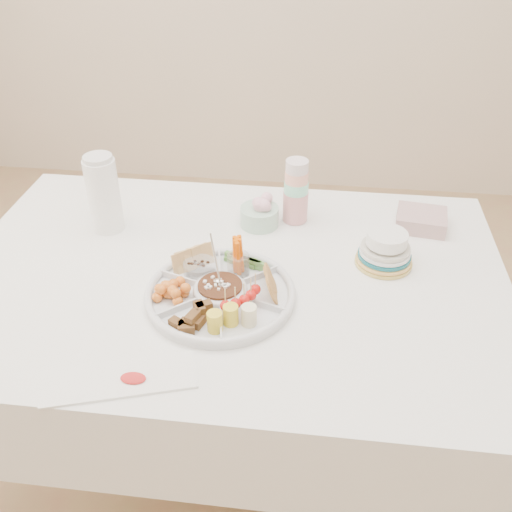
# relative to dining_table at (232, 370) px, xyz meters

# --- Properties ---
(floor) EXTENTS (4.00, 4.00, 0.00)m
(floor) POSITION_rel_dining_table_xyz_m (0.00, 0.00, -0.38)
(floor) COLOR tan
(floor) RESTS_ON ground
(dining_table) EXTENTS (1.52, 1.02, 0.76)m
(dining_table) POSITION_rel_dining_table_xyz_m (0.00, 0.00, 0.00)
(dining_table) COLOR white
(dining_table) RESTS_ON floor
(party_tray) EXTENTS (0.48, 0.48, 0.04)m
(party_tray) POSITION_rel_dining_table_xyz_m (-0.00, -0.11, 0.40)
(party_tray) COLOR white
(party_tray) RESTS_ON dining_table
(bean_dip) EXTENTS (0.14, 0.14, 0.04)m
(bean_dip) POSITION_rel_dining_table_xyz_m (-0.00, -0.11, 0.41)
(bean_dip) COLOR #4D2116
(bean_dip) RESTS_ON party_tray
(tortillas) EXTENTS (0.12, 0.12, 0.06)m
(tortillas) POSITION_rel_dining_table_xyz_m (0.13, -0.09, 0.42)
(tortillas) COLOR #B26A3C
(tortillas) RESTS_ON party_tray
(carrot_cucumber) EXTENTS (0.15, 0.15, 0.11)m
(carrot_cucumber) POSITION_rel_dining_table_xyz_m (0.04, 0.01, 0.44)
(carrot_cucumber) COLOR #F55D01
(carrot_cucumber) RESTS_ON party_tray
(pita_raisins) EXTENTS (0.16, 0.16, 0.07)m
(pita_raisins) POSITION_rel_dining_table_xyz_m (-0.09, -0.01, 0.42)
(pita_raisins) COLOR tan
(pita_raisins) RESTS_ON party_tray
(cherries) EXTENTS (0.15, 0.15, 0.05)m
(cherries) POSITION_rel_dining_table_xyz_m (-0.13, -0.14, 0.42)
(cherries) COLOR orange
(cherries) RESTS_ON party_tray
(granola_chunks) EXTENTS (0.13, 0.13, 0.05)m
(granola_chunks) POSITION_rel_dining_table_xyz_m (-0.04, -0.24, 0.42)
(granola_chunks) COLOR brown
(granola_chunks) RESTS_ON party_tray
(banana_tomato) EXTENTS (0.15, 0.15, 0.10)m
(banana_tomato) POSITION_rel_dining_table_xyz_m (0.08, -0.21, 0.44)
(banana_tomato) COLOR #E7E57A
(banana_tomato) RESTS_ON party_tray
(cup_stack) EXTENTS (0.09, 0.09, 0.21)m
(cup_stack) POSITION_rel_dining_table_xyz_m (0.16, 0.30, 0.49)
(cup_stack) COLOR beige
(cup_stack) RESTS_ON dining_table
(thermos) EXTENTS (0.10, 0.10, 0.25)m
(thermos) POSITION_rel_dining_table_xyz_m (-0.40, 0.18, 0.50)
(thermos) COLOR white
(thermos) RESTS_ON dining_table
(flower_bowl) EXTENTS (0.12, 0.12, 0.09)m
(flower_bowl) POSITION_rel_dining_table_xyz_m (0.06, 0.26, 0.42)
(flower_bowl) COLOR #81B497
(flower_bowl) RESTS_ON dining_table
(napkin_stack) EXTENTS (0.16, 0.15, 0.05)m
(napkin_stack) POSITION_rel_dining_table_xyz_m (0.55, 0.31, 0.40)
(napkin_stack) COLOR #BA9193
(napkin_stack) RESTS_ON dining_table
(plate_stack) EXTENTS (0.21, 0.21, 0.10)m
(plate_stack) POSITION_rel_dining_table_xyz_m (0.42, 0.10, 0.43)
(plate_stack) COLOR gold
(plate_stack) RESTS_ON dining_table
(placemat) EXTENTS (0.35, 0.21, 0.01)m
(placemat) POSITION_rel_dining_table_xyz_m (-0.17, -0.42, 0.38)
(placemat) COLOR silver
(placemat) RESTS_ON dining_table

